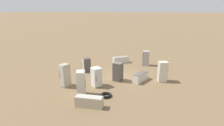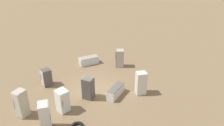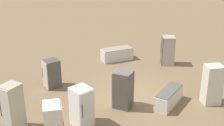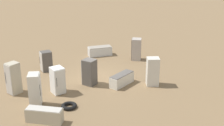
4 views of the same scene
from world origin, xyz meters
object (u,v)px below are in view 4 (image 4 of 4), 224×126
(discarded_fridge_4, at_px, (44,115))
(discarded_fridge_6, at_px, (100,51))
(discarded_fridge_0, at_px, (122,79))
(discarded_fridge_8, at_px, (153,71))
(discarded_fridge_7, at_px, (13,78))
(discarded_fridge_9, at_px, (46,61))
(scrap_tire, at_px, (69,106))
(discarded_fridge_2, at_px, (136,49))
(discarded_fridge_3, at_px, (89,72))
(discarded_fridge_1, at_px, (35,90))
(discarded_fridge_5, at_px, (58,80))

(discarded_fridge_4, relative_size, discarded_fridge_6, 1.01)
(discarded_fridge_0, xyz_separation_m, discarded_fridge_8, (1.76, 0.78, 0.55))
(discarded_fridge_7, height_order, discarded_fridge_9, discarded_fridge_7)
(discarded_fridge_6, height_order, discarded_fridge_8, discarded_fridge_8)
(discarded_fridge_6, bearing_deg, discarded_fridge_7, 128.30)
(discarded_fridge_7, bearing_deg, scrap_tire, -168.93)
(discarded_fridge_6, relative_size, discarded_fridge_7, 1.00)
(discarded_fridge_7, bearing_deg, discarded_fridge_9, -69.91)
(discarded_fridge_0, distance_m, scrap_tire, 4.25)
(discarded_fridge_4, height_order, discarded_fridge_9, discarded_fridge_9)
(discarded_fridge_2, xyz_separation_m, scrap_tire, (-0.64, -8.77, -0.74))
(discarded_fridge_3, xyz_separation_m, scrap_tire, (0.45, -3.19, -0.73))
(discarded_fridge_1, bearing_deg, scrap_tire, 76.17)
(discarded_fridge_3, bearing_deg, discarded_fridge_5, 156.86)
(discarded_fridge_4, xyz_separation_m, scrap_tire, (0.33, 1.75, -0.27))
(discarded_fridge_9, bearing_deg, discarded_fridge_3, -153.75)
(discarded_fridge_3, distance_m, discarded_fridge_8, 3.98)
(discarded_fridge_0, bearing_deg, discarded_fridge_5, -124.65)
(discarded_fridge_4, relative_size, scrap_tire, 2.23)
(discarded_fridge_6, relative_size, discarded_fridge_9, 1.34)
(scrap_tire, bearing_deg, discarded_fridge_8, 56.09)
(discarded_fridge_1, distance_m, discarded_fridge_2, 9.62)
(discarded_fridge_6, relative_size, scrap_tire, 2.21)
(discarded_fridge_1, height_order, discarded_fridge_9, discarded_fridge_1)
(discarded_fridge_5, relative_size, discarded_fridge_8, 0.89)
(discarded_fridge_5, distance_m, scrap_tire, 2.18)
(discarded_fridge_0, distance_m, discarded_fridge_5, 4.05)
(discarded_fridge_4, xyz_separation_m, discarded_fridge_7, (-3.59, 1.96, 0.59))
(discarded_fridge_2, relative_size, discarded_fridge_4, 0.87)
(discarded_fridge_1, height_order, discarded_fridge_3, discarded_fridge_1)
(discarded_fridge_3, distance_m, discarded_fridge_9, 3.96)
(discarded_fridge_0, xyz_separation_m, discarded_fridge_7, (-5.37, -3.78, 0.59))
(discarded_fridge_6, bearing_deg, discarded_fridge_9, 115.47)
(discarded_fridge_0, bearing_deg, scrap_tire, -95.94)
(discarded_fridge_5, height_order, discarded_fridge_6, discarded_fridge_5)
(discarded_fridge_5, bearing_deg, discarded_fridge_9, -102.79)
(discarded_fridge_5, height_order, discarded_fridge_8, discarded_fridge_8)
(discarded_fridge_3, relative_size, discarded_fridge_8, 0.92)
(discarded_fridge_2, relative_size, discarded_fridge_7, 0.88)
(discarded_fridge_8, bearing_deg, scrap_tire, -151.37)
(discarded_fridge_0, bearing_deg, discarded_fridge_8, 37.89)
(discarded_fridge_0, xyz_separation_m, discarded_fridge_2, (-0.81, 4.78, 0.48))
(discarded_fridge_9, xyz_separation_m, scrap_tire, (4.32, -3.99, -0.61))
(discarded_fridge_6, distance_m, discarded_fridge_8, 6.72)
(discarded_fridge_2, height_order, discarded_fridge_7, discarded_fridge_7)
(discarded_fridge_0, height_order, discarded_fridge_7, discarded_fridge_7)
(discarded_fridge_2, distance_m, discarded_fridge_5, 7.76)
(discarded_fridge_3, bearing_deg, discarded_fridge_2, -2.90)
(discarded_fridge_1, xyz_separation_m, discarded_fridge_5, (0.21, 1.87, -0.14))
(discarded_fridge_4, distance_m, discarded_fridge_5, 3.35)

